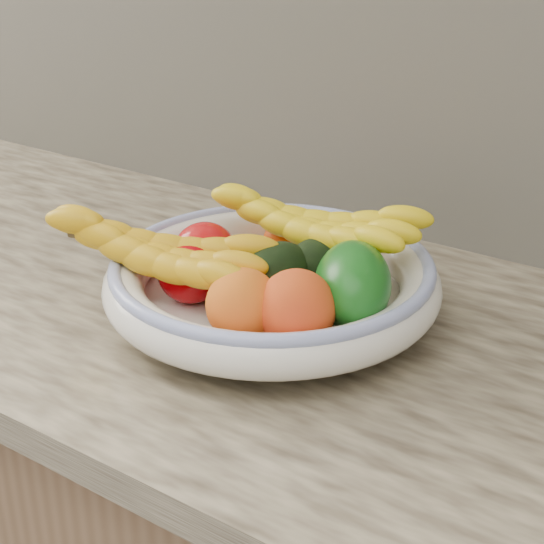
{
  "coord_description": "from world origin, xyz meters",
  "views": [
    {
      "loc": [
        0.49,
        0.94,
        1.37
      ],
      "look_at": [
        0.0,
        1.66,
        0.96
      ],
      "focal_mm": 55.0,
      "sensor_mm": 36.0,
      "label": 1
    }
  ],
  "objects_px": {
    "banana_bunch_back": "(311,231)",
    "green_mango": "(352,284)",
    "fruit_bowl": "(272,281)",
    "banana_bunch_front": "(155,257)"
  },
  "relations": [
    {
      "from": "banana_bunch_back",
      "to": "green_mango",
      "type": "bearing_deg",
      "value": -41.43
    },
    {
      "from": "fruit_bowl",
      "to": "green_mango",
      "type": "xyz_separation_m",
      "value": [
        0.11,
        -0.01,
        0.03
      ]
    },
    {
      "from": "fruit_bowl",
      "to": "banana_bunch_back",
      "type": "relative_size",
      "value": 1.34
    },
    {
      "from": "green_mango",
      "to": "banana_bunch_front",
      "type": "relative_size",
      "value": 0.44
    },
    {
      "from": "banana_bunch_back",
      "to": "fruit_bowl",
      "type": "bearing_deg",
      "value": -98.79
    },
    {
      "from": "banana_bunch_back",
      "to": "banana_bunch_front",
      "type": "distance_m",
      "value": 0.19
    },
    {
      "from": "fruit_bowl",
      "to": "banana_bunch_back",
      "type": "xyz_separation_m",
      "value": [
        0.01,
        0.07,
        0.04
      ]
    },
    {
      "from": "fruit_bowl",
      "to": "banana_bunch_front",
      "type": "distance_m",
      "value": 0.14
    },
    {
      "from": "green_mango",
      "to": "banana_bunch_front",
      "type": "xyz_separation_m",
      "value": [
        -0.21,
        -0.08,
        0.01
      ]
    },
    {
      "from": "green_mango",
      "to": "banana_bunch_front",
      "type": "distance_m",
      "value": 0.23
    }
  ]
}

